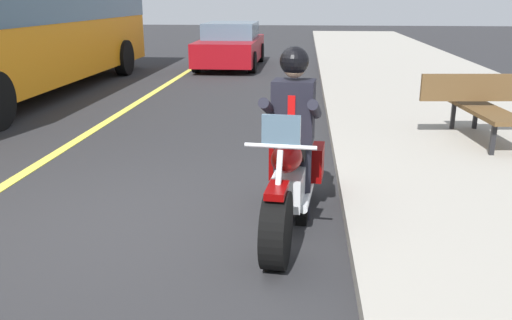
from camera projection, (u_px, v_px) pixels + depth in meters
ground_plane at (143, 225)px, 5.36m from camera, size 80.00×80.00×0.00m
motorcycle_main at (290, 183)px, 5.20m from camera, size 2.22×0.72×1.26m
rider_main at (293, 120)px, 5.21m from camera, size 0.66×0.59×1.74m
bus_far at (13, 12)px, 11.79m from camera, size 11.05×2.70×3.30m
car_silver at (231, 45)px, 17.40m from camera, size 4.60×1.92×1.40m
bench_sidewalk at (484, 102)px, 7.85m from camera, size 1.84×1.80×0.95m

